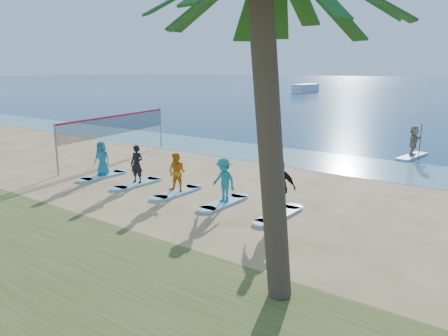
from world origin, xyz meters
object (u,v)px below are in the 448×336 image
Objects in this scene: boat_offshore_a at (305,93)px; surfboard_4 at (279,215)px; paddleboarder at (414,141)px; surfboard_0 at (103,176)px; student_2 at (177,172)px; paddleboard at (412,156)px; surfboard_1 at (138,183)px; student_0 at (102,158)px; student_1 at (137,164)px; surfboard_3 at (224,203)px; student_3 at (224,180)px; volleyball_net at (116,125)px; student_4 at (280,187)px; surfboard_2 at (177,192)px.

boat_offshore_a is 82.34m from surfboard_4.
surfboard_4 is (-1.04, -13.65, -0.93)m from paddleboarder.
student_2 reaches higher than surfboard_0.
paddleboard is 1.36× the size of surfboard_1.
student_1 is at bearing -16.76° from student_0.
paddleboarder is 14.83m from student_2.
surfboard_3 is 1.00× the size of surfboard_4.
surfboard_3 is (7.12, 0.00, -0.85)m from student_0.
student_1 is 4.75m from student_3.
volleyball_net is at bearing 170.95° from student_3.
surfboard_0 is (-10.53, -13.65, -0.93)m from paddleboarder.
surfboard_4 is (12.34, -3.29, -1.86)m from volleyball_net.
volleyball_net is at bearing 147.83° from surfboard_1.
boat_offshore_a is (-36.71, 60.56, -0.06)m from paddleboard.
student_4 reaches higher than paddleboarder.
surfboard_3 and surfboard_4 have the same top height.
surfboard_3 is (9.97, -3.29, -1.86)m from volleyball_net.
surfboard_1 and surfboard_4 have the same top height.
surfboard_0 is at bearing 180.00° from surfboard_3.
surfboard_4 is (9.49, 0.00, 0.00)m from surfboard_0.
student_3 reaches higher than surfboard_3.
student_0 is at bearing 167.43° from student_2.
surfboard_3 is (7.12, 0.00, 0.00)m from surfboard_0.
student_3 is (4.75, 0.00, 0.00)m from student_1.
boat_offshore_a is at bearing 101.57° from student_4.
student_4 is (2.37, 0.00, 0.11)m from student_3.
paddleboarder reaches higher than surfboard_3.
student_2 reaches higher than surfboard_1.
student_3 is (2.37, 0.00, 0.88)m from surfboard_2.
paddleboard is 1.36× the size of surfboard_3.
paddleboarder is 1.07× the size of student_2.
volleyball_net is 17.03m from paddleboard.
student_0 is 0.85× the size of student_4.
surfboard_2 is 4.85m from student_4.
student_0 is 4.75m from student_2.
paddleboard reaches higher than surfboard_0.
paddleboarder reaches higher than student_0.
surfboard_1 is 7.19m from student_4.
student_3 reaches higher than student_2.
volleyball_net is at bearing 114.17° from student_0.
paddleboarder is 0.21× the size of boat_offshore_a.
student_3 is (9.97, -3.29, -0.98)m from volleyball_net.
student_4 is at bearing 0.00° from surfboard_1.
surfboard_2 is at bearing -16.76° from student_0.
student_4 is at bearing 9.19° from student_3.
student_2 is 2.52m from surfboard_3.
surfboard_3 is at bearing 0.00° from surfboard_0.
paddleboarder is at bearing 49.17° from student_1.
student_0 is at bearing 180.00° from surfboard_2.
surfboard_3 is 1.32× the size of student_3.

